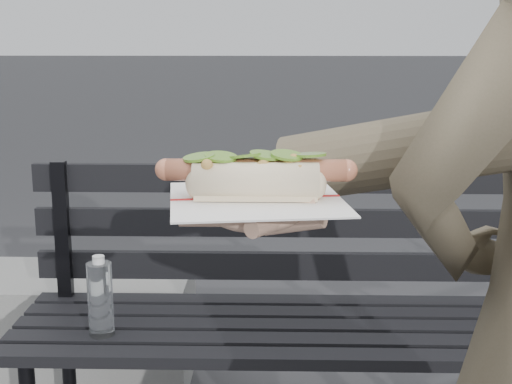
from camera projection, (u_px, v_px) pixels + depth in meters
park_bench at (291, 299)px, 1.95m from camera, size 1.50×0.44×0.88m
concrete_block at (24, 327)px, 2.56m from camera, size 1.20×0.40×0.40m
held_hotdog at (426, 153)px, 0.85m from camera, size 0.64×0.32×0.20m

